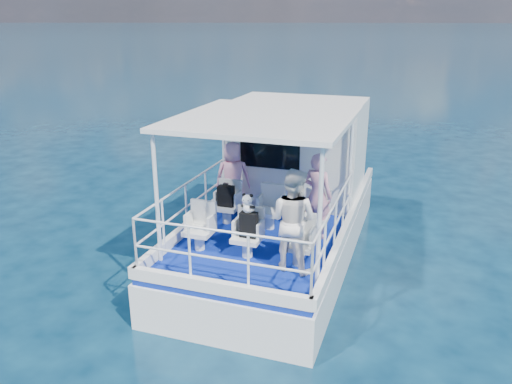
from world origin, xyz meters
TOP-DOWN VIEW (x-y plane):
  - ground at (0.00, 0.00)m, footprint 2000.00×2000.00m
  - hull at (0.00, 1.00)m, footprint 3.00×7.00m
  - deck at (0.00, 1.00)m, footprint 2.90×6.90m
  - cabin at (0.00, 2.30)m, footprint 2.85×2.00m
  - canopy at (0.00, -0.20)m, footprint 3.00×3.20m
  - canopy_posts at (0.00, -0.25)m, footprint 2.77×2.97m
  - railings at (0.00, -0.58)m, footprint 2.84×3.59m
  - seat_port_fwd at (-0.90, 0.20)m, footprint 0.48×0.46m
  - seat_center_fwd at (0.00, 0.20)m, footprint 0.48×0.46m
  - seat_stbd_fwd at (0.90, 0.20)m, footprint 0.48×0.46m
  - seat_port_aft at (-0.90, -1.10)m, footprint 0.48×0.46m
  - seat_center_aft at (0.00, -1.10)m, footprint 0.48×0.46m
  - seat_stbd_aft at (0.90, -1.10)m, footprint 0.48×0.46m
  - passenger_port_fwd at (-1.02, 0.88)m, footprint 0.66×0.57m
  - passenger_stbd_fwd at (0.93, 0.15)m, footprint 0.68×0.55m
  - passenger_stbd_aft at (0.83, -1.26)m, footprint 0.95×0.81m
  - backpack_port at (-0.89, 0.15)m, footprint 0.31×0.18m
  - backpack_center at (0.03, -1.11)m, footprint 0.29×0.16m
  - compact_camera at (-0.90, 0.17)m, footprint 0.10×0.06m
  - panda at (0.01, -1.11)m, footprint 0.22×0.18m

SIDE VIEW (x-z plane):
  - ground at x=0.00m, z-range 0.00..0.00m
  - hull at x=0.00m, z-range -0.80..0.80m
  - deck at x=0.00m, z-range 0.80..0.90m
  - seat_port_fwd at x=-0.90m, z-range 0.90..1.28m
  - seat_center_fwd at x=0.00m, z-range 0.90..1.28m
  - seat_stbd_fwd at x=0.90m, z-range 0.90..1.28m
  - seat_port_aft at x=-0.90m, z-range 0.90..1.28m
  - seat_center_aft at x=0.00m, z-range 0.90..1.28m
  - seat_stbd_aft at x=0.90m, z-range 0.90..1.28m
  - railings at x=0.00m, z-range 0.90..1.90m
  - backpack_port at x=-0.89m, z-range 1.28..1.69m
  - backpack_center at x=0.03m, z-range 1.28..1.72m
  - passenger_port_fwd at x=-1.02m, z-range 0.90..2.40m
  - passenger_stbd_fwd at x=0.93m, z-range 0.90..2.51m
  - compact_camera at x=-0.90m, z-range 1.69..1.75m
  - passenger_stbd_aft at x=0.83m, z-range 0.90..2.60m
  - panda at x=0.01m, z-range 1.72..2.05m
  - cabin at x=0.00m, z-range 0.90..3.10m
  - canopy_posts at x=0.00m, z-range 0.90..3.10m
  - canopy at x=0.00m, z-range 3.10..3.18m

